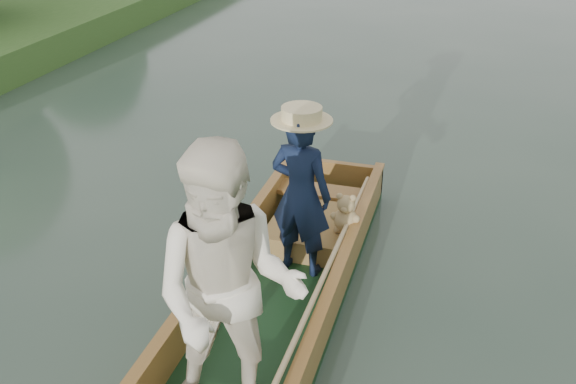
# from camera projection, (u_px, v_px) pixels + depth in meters

# --- Properties ---
(ground) EXTENTS (120.00, 120.00, 0.00)m
(ground) POSITION_uv_depth(u_px,v_px,m) (268.00, 324.00, 5.37)
(ground) COLOR #283D30
(ground) RESTS_ON ground
(punt) EXTENTS (1.25, 5.00, 2.10)m
(punt) POSITION_uv_depth(u_px,v_px,m) (260.00, 279.00, 4.68)
(punt) COLOR #133317
(punt) RESTS_ON ground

